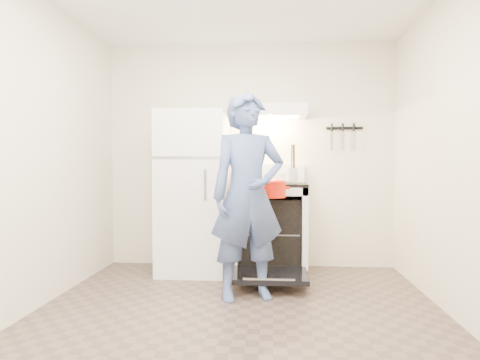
{
  "coord_description": "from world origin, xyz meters",
  "views": [
    {
      "loc": [
        0.26,
        -3.04,
        1.14
      ],
      "look_at": [
        -0.05,
        1.0,
        1.0
      ],
      "focal_mm": 32.0,
      "sensor_mm": 36.0,
      "label": 1
    }
  ],
  "objects_px": {
    "refrigerator": "(194,192)",
    "person": "(248,196)",
    "tea_kettle": "(247,170)",
    "stove_body": "(270,229)",
    "dutch_oven": "(270,190)"
  },
  "relations": [
    {
      "from": "tea_kettle",
      "to": "dutch_oven",
      "type": "xyz_separation_m",
      "value": [
        0.26,
        -0.64,
        -0.17
      ]
    },
    {
      "from": "refrigerator",
      "to": "stove_body",
      "type": "relative_size",
      "value": 1.85
    },
    {
      "from": "refrigerator",
      "to": "dutch_oven",
      "type": "bearing_deg",
      "value": -31.41
    },
    {
      "from": "stove_body",
      "to": "tea_kettle",
      "type": "relative_size",
      "value": 3.45
    },
    {
      "from": "stove_body",
      "to": "dutch_oven",
      "type": "height_order",
      "value": "dutch_oven"
    },
    {
      "from": "refrigerator",
      "to": "tea_kettle",
      "type": "relative_size",
      "value": 6.37
    },
    {
      "from": "stove_body",
      "to": "tea_kettle",
      "type": "xyz_separation_m",
      "value": [
        -0.25,
        0.12,
        0.62
      ]
    },
    {
      "from": "stove_body",
      "to": "tea_kettle",
      "type": "height_order",
      "value": "tea_kettle"
    },
    {
      "from": "refrigerator",
      "to": "person",
      "type": "bearing_deg",
      "value": -54.09
    },
    {
      "from": "refrigerator",
      "to": "tea_kettle",
      "type": "xyz_separation_m",
      "value": [
        0.56,
        0.14,
        0.23
      ]
    },
    {
      "from": "refrigerator",
      "to": "stove_body",
      "type": "distance_m",
      "value": 0.9
    },
    {
      "from": "refrigerator",
      "to": "person",
      "type": "distance_m",
      "value": 1.07
    },
    {
      "from": "refrigerator",
      "to": "dutch_oven",
      "type": "xyz_separation_m",
      "value": [
        0.81,
        -0.5,
        0.06
      ]
    },
    {
      "from": "tea_kettle",
      "to": "person",
      "type": "height_order",
      "value": "person"
    },
    {
      "from": "stove_body",
      "to": "dutch_oven",
      "type": "xyz_separation_m",
      "value": [
        0.0,
        -0.52,
        0.45
      ]
    }
  ]
}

